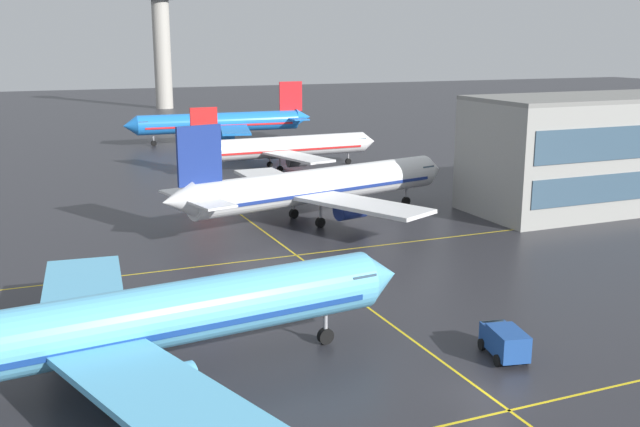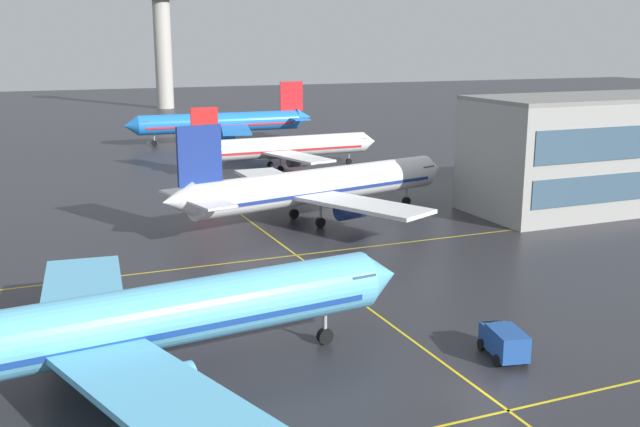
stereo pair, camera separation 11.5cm
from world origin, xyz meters
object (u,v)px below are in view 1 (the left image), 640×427
object	(u,v)px
airliner_front_gate	(122,324)
airliner_second_row	(317,186)
airliner_far_left_stand	(222,123)
control_tower	(161,36)
service_truck_red_van	(504,341)
airliner_third_row	(282,147)

from	to	relation	value
airliner_front_gate	airliner_second_row	xyz separation A→B (m)	(26.86, 34.62, 0.02)
airliner_far_left_stand	control_tower	world-z (taller)	control_tower
control_tower	airliner_far_left_stand	bearing A→B (deg)	-93.24
control_tower	service_truck_red_van	bearing A→B (deg)	-94.69
control_tower	airliner_second_row	bearing A→B (deg)	-94.71
airliner_second_row	service_truck_red_van	distance (m)	39.93
airliner_second_row	airliner_third_row	bearing A→B (deg)	76.54
airliner_third_row	control_tower	bearing A→B (deg)	87.94
airliner_front_gate	service_truck_red_van	size ratio (longest dim) A/B	8.79
airliner_third_row	airliner_far_left_stand	bearing A→B (deg)	90.82
airliner_third_row	control_tower	size ratio (longest dim) A/B	0.90
service_truck_red_van	control_tower	world-z (taller)	control_tower
airliner_front_gate	airliner_third_row	world-z (taller)	airliner_front_gate
airliner_front_gate	service_truck_red_van	world-z (taller)	airliner_front_gate
airliner_far_left_stand	service_truck_red_van	bearing A→B (deg)	-95.80
airliner_third_row	service_truck_red_van	world-z (taller)	airliner_third_row
service_truck_red_van	control_tower	distance (m)	194.71
service_truck_red_van	airliner_far_left_stand	bearing A→B (deg)	84.20
airliner_front_gate	airliner_third_row	size ratio (longest dim) A/B	1.15
airliner_front_gate	airliner_second_row	size ratio (longest dim) A/B	1.00
airliner_third_row	service_truck_red_van	xyz separation A→B (m)	(-11.59, -74.75, -2.40)
airliner_front_gate	airliner_third_row	xyz separation A→B (m)	(35.24, 69.67, -0.53)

